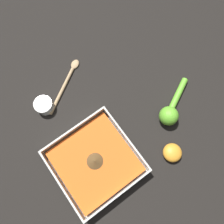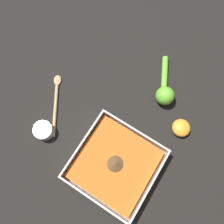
{
  "view_description": "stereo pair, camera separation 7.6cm",
  "coord_description": "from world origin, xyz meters",
  "px_view_note": "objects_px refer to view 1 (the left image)",
  "views": [
    {
      "loc": [
        -0.09,
        0.01,
        0.76
      ],
      "look_at": [
        0.07,
        -0.11,
        0.03
      ],
      "focal_mm": 35.0,
      "sensor_mm": 36.0,
      "label": 1
    },
    {
      "loc": [
        -0.03,
        0.06,
        0.76
      ],
      "look_at": [
        0.07,
        -0.11,
        0.03
      ],
      "focal_mm": 35.0,
      "sensor_mm": 36.0,
      "label": 2
    }
  ],
  "objects_px": {
    "lemon_squeezer": "(170,112)",
    "lemon_half": "(172,153)",
    "square_dish": "(95,161)",
    "spice_bowl": "(44,105)",
    "wooden_spoon": "(66,83)"
  },
  "relations": [
    {
      "from": "square_dish",
      "to": "lemon_squeezer",
      "type": "bearing_deg",
      "value": -93.04
    },
    {
      "from": "square_dish",
      "to": "lemon_half",
      "type": "relative_size",
      "value": 4.07
    },
    {
      "from": "square_dish",
      "to": "lemon_half",
      "type": "bearing_deg",
      "value": -119.68
    },
    {
      "from": "lemon_half",
      "to": "wooden_spoon",
      "type": "bearing_deg",
      "value": 19.47
    },
    {
      "from": "lemon_squeezer",
      "to": "spice_bowl",
      "type": "bearing_deg",
      "value": -65.7
    },
    {
      "from": "spice_bowl",
      "to": "lemon_squeezer",
      "type": "distance_m",
      "value": 0.44
    },
    {
      "from": "lemon_squeezer",
      "to": "lemon_half",
      "type": "bearing_deg",
      "value": 27.48
    },
    {
      "from": "lemon_squeezer",
      "to": "wooden_spoon",
      "type": "bearing_deg",
      "value": -79.78
    },
    {
      "from": "spice_bowl",
      "to": "wooden_spoon",
      "type": "height_order",
      "value": "spice_bowl"
    },
    {
      "from": "lemon_squeezer",
      "to": "lemon_half",
      "type": "height_order",
      "value": "lemon_squeezer"
    },
    {
      "from": "lemon_squeezer",
      "to": "lemon_half",
      "type": "distance_m",
      "value": 0.14
    },
    {
      "from": "spice_bowl",
      "to": "square_dish",
      "type": "bearing_deg",
      "value": -172.37
    },
    {
      "from": "square_dish",
      "to": "wooden_spoon",
      "type": "distance_m",
      "value": 0.31
    },
    {
      "from": "square_dish",
      "to": "wooden_spoon",
      "type": "height_order",
      "value": "square_dish"
    },
    {
      "from": "lemon_squeezer",
      "to": "lemon_half",
      "type": "xyz_separation_m",
      "value": [
        -0.11,
        0.08,
        -0.01
      ]
    }
  ]
}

